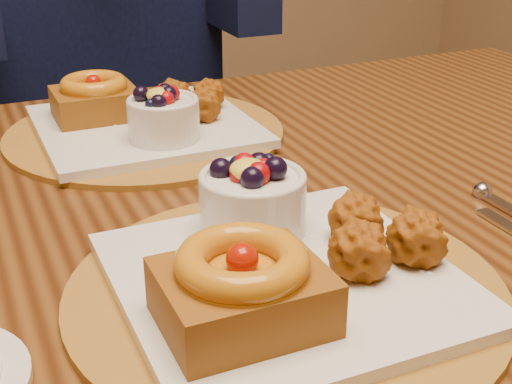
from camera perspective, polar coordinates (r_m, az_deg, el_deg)
dining_table at (r=0.84m, az=-4.36°, el=-5.16°), size 1.60×0.90×0.76m
place_setting_near at (r=0.61m, az=1.86°, el=-5.53°), size 0.38×0.38×0.09m
place_setting_far at (r=0.98m, az=-9.01°, el=5.78°), size 0.38×0.38×0.09m
chair_far at (r=1.59m, az=-9.19°, el=3.67°), size 0.54×0.54×0.97m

